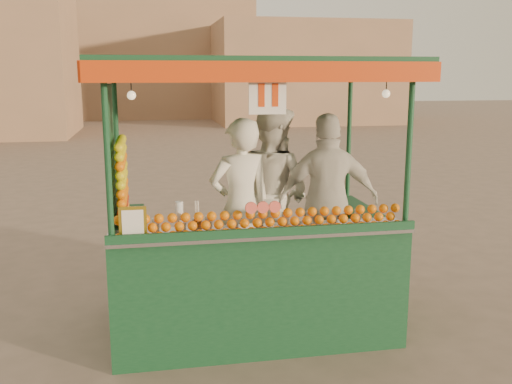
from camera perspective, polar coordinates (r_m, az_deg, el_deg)
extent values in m
plane|color=#6B594D|center=(6.13, 0.27, -12.22)|extent=(90.00, 90.00, 0.00)
cube|color=#A1795B|center=(30.59, 4.69, 11.58)|extent=(9.00, 6.00, 5.00)
cube|color=#A1795B|center=(35.53, -12.52, 12.95)|extent=(14.00, 7.00, 7.00)
cube|color=#103C20|center=(5.94, -0.61, -11.41)|extent=(2.63, 1.62, 0.30)
cylinder|color=black|center=(5.85, -9.60, -11.63)|extent=(0.36, 0.10, 0.36)
cylinder|color=black|center=(6.14, 7.91, -10.43)|extent=(0.36, 0.10, 0.36)
cube|color=#103C20|center=(5.14, 0.67, -8.51)|extent=(2.63, 0.30, 0.81)
cube|color=#103C20|center=(5.77, -12.32, -6.52)|extent=(0.30, 1.31, 0.81)
cube|color=#103C20|center=(6.14, 9.99, -5.31)|extent=(0.30, 1.31, 0.81)
cube|color=#B2B2B7|center=(5.04, 0.62, -3.91)|extent=(2.63, 0.46, 0.03)
cylinder|color=#103C20|center=(4.69, -14.39, 3.20)|extent=(0.05, 0.05, 1.42)
cylinder|color=#103C20|center=(5.18, 14.81, 3.94)|extent=(0.05, 0.05, 1.42)
cylinder|color=#103C20|center=(6.19, -13.56, 5.19)|extent=(0.05, 0.05, 1.42)
cylinder|color=#103C20|center=(6.57, 9.14, 5.72)|extent=(0.05, 0.05, 1.42)
cube|color=#103C20|center=(5.47, -0.67, 12.57)|extent=(2.83, 1.82, 0.08)
cube|color=red|center=(4.58, 1.36, 11.75)|extent=(2.83, 0.04, 0.16)
cube|color=red|center=(6.37, -2.12, 11.69)|extent=(2.83, 0.04, 0.16)
cube|color=red|center=(5.41, -15.90, 11.29)|extent=(0.04, 1.82, 0.16)
cube|color=red|center=(5.89, 13.31, 11.41)|extent=(0.04, 1.82, 0.16)
cylinder|color=#F05A49|center=(4.85, 0.69, -1.51)|extent=(0.10, 0.03, 0.10)
cube|color=gold|center=(4.78, -12.02, -3.08)|extent=(0.22, 0.02, 0.28)
cube|color=white|center=(4.66, 1.14, 9.51)|extent=(0.30, 0.02, 0.30)
sphere|color=#FFE5B2|center=(4.70, -12.15, 9.28)|extent=(0.07, 0.07, 0.07)
sphere|color=#FFE5B2|center=(5.12, 12.68, 9.42)|extent=(0.07, 0.07, 0.07)
imported|color=white|center=(5.72, -1.54, -1.48)|extent=(0.72, 0.55, 1.76)
imported|color=silver|center=(6.14, 1.58, -0.09)|extent=(1.10, 1.14, 1.86)
imported|color=silver|center=(5.96, 7.10, -0.89)|extent=(1.08, 0.53, 1.79)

